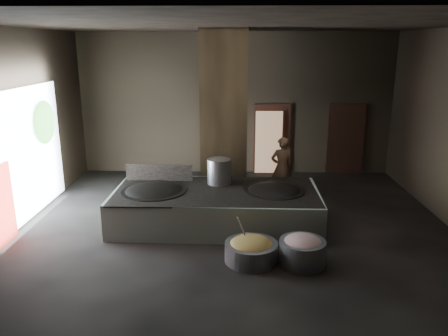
{
  "coord_description": "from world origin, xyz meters",
  "views": [
    {
      "loc": [
        -0.0,
        -9.55,
        4.08
      ],
      "look_at": [
        -0.26,
        0.51,
        1.25
      ],
      "focal_mm": 35.0,
      "sensor_mm": 36.0,
      "label": 1
    }
  ],
  "objects_px": {
    "stock_pot": "(219,171)",
    "cook": "(282,168)",
    "wok_left": "(154,194)",
    "meat_basin": "(302,252)",
    "veg_basin": "(251,252)",
    "hearth_platform": "(216,207)",
    "wok_right": "(274,193)"
  },
  "relations": [
    {
      "from": "stock_pot",
      "to": "cook",
      "type": "bearing_deg",
      "value": 39.69
    },
    {
      "from": "wok_left",
      "to": "meat_basin",
      "type": "xyz_separation_m",
      "value": [
        3.19,
        -1.9,
        -0.51
      ]
    },
    {
      "from": "stock_pot",
      "to": "veg_basin",
      "type": "xyz_separation_m",
      "value": [
        0.71,
        -2.4,
        -0.94
      ]
    },
    {
      "from": "hearth_platform",
      "to": "cook",
      "type": "height_order",
      "value": "cook"
    },
    {
      "from": "wok_left",
      "to": "cook",
      "type": "relative_size",
      "value": 0.88
    },
    {
      "from": "wok_right",
      "to": "wok_left",
      "type": "bearing_deg",
      "value": -177.95
    },
    {
      "from": "wok_left",
      "to": "stock_pot",
      "type": "relative_size",
      "value": 2.42
    },
    {
      "from": "hearth_platform",
      "to": "veg_basin",
      "type": "bearing_deg",
      "value": -66.14
    },
    {
      "from": "hearth_platform",
      "to": "stock_pot",
      "type": "distance_m",
      "value": 0.9
    },
    {
      "from": "hearth_platform",
      "to": "veg_basin",
      "type": "xyz_separation_m",
      "value": [
        0.76,
        -1.85,
        -0.22
      ]
    },
    {
      "from": "meat_basin",
      "to": "hearth_platform",
      "type": "bearing_deg",
      "value": 131.7
    },
    {
      "from": "wok_right",
      "to": "cook",
      "type": "height_order",
      "value": "cook"
    },
    {
      "from": "meat_basin",
      "to": "veg_basin",
      "type": "bearing_deg",
      "value": 173.71
    },
    {
      "from": "wok_right",
      "to": "meat_basin",
      "type": "bearing_deg",
      "value": -78.99
    },
    {
      "from": "wok_left",
      "to": "wok_right",
      "type": "xyz_separation_m",
      "value": [
        2.8,
        0.1,
        0.0
      ]
    },
    {
      "from": "wok_left",
      "to": "veg_basin",
      "type": "relative_size",
      "value": 1.44
    },
    {
      "from": "wok_left",
      "to": "veg_basin",
      "type": "bearing_deg",
      "value": -39.04
    },
    {
      "from": "meat_basin",
      "to": "stock_pot",
      "type": "bearing_deg",
      "value": 124.03
    },
    {
      "from": "hearth_platform",
      "to": "wok_left",
      "type": "relative_size",
      "value": 3.17
    },
    {
      "from": "meat_basin",
      "to": "wok_right",
      "type": "bearing_deg",
      "value": 101.01
    },
    {
      "from": "stock_pot",
      "to": "veg_basin",
      "type": "distance_m",
      "value": 2.67
    },
    {
      "from": "wok_left",
      "to": "cook",
      "type": "distance_m",
      "value": 3.74
    },
    {
      "from": "stock_pot",
      "to": "wok_left",
      "type": "bearing_deg",
      "value": -158.2
    },
    {
      "from": "stock_pot",
      "to": "cook",
      "type": "relative_size",
      "value": 0.36
    },
    {
      "from": "hearth_platform",
      "to": "stock_pot",
      "type": "bearing_deg",
      "value": 86.19
    },
    {
      "from": "cook",
      "to": "veg_basin",
      "type": "bearing_deg",
      "value": 64.35
    },
    {
      "from": "hearth_platform",
      "to": "veg_basin",
      "type": "height_order",
      "value": "hearth_platform"
    },
    {
      "from": "wok_right",
      "to": "cook",
      "type": "bearing_deg",
      "value": 78.99
    },
    {
      "from": "wok_left",
      "to": "meat_basin",
      "type": "relative_size",
      "value": 1.68
    },
    {
      "from": "wok_left",
      "to": "meat_basin",
      "type": "height_order",
      "value": "wok_left"
    },
    {
      "from": "wok_right",
      "to": "cook",
      "type": "relative_size",
      "value": 0.82
    },
    {
      "from": "meat_basin",
      "to": "cook",
      "type": "bearing_deg",
      "value": 90.34
    }
  ]
}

